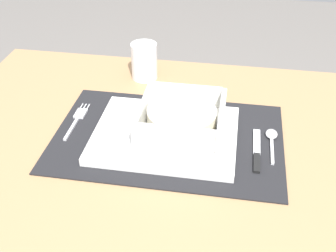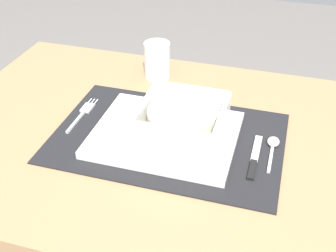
% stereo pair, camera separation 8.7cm
% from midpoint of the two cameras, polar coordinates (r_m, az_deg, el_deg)
% --- Properties ---
extents(dining_table, '(1.01, 0.67, 0.71)m').
position_cam_midpoint_polar(dining_table, '(0.96, 3.30, -6.37)').
color(dining_table, '#A37A51').
rests_on(dining_table, ground).
extents(placemat, '(0.46, 0.31, 0.00)m').
position_cam_midpoint_polar(placemat, '(0.89, 2.81, -1.60)').
color(placemat, black).
rests_on(placemat, dining_table).
extents(serving_plate, '(0.28, 0.23, 0.02)m').
position_cam_midpoint_polar(serving_plate, '(0.88, 2.47, -1.21)').
color(serving_plate, white).
rests_on(serving_plate, placemat).
extents(porridge_bowl, '(0.17, 0.17, 0.06)m').
position_cam_midpoint_polar(porridge_bowl, '(0.87, 4.76, 0.79)').
color(porridge_bowl, white).
rests_on(porridge_bowl, serving_plate).
extents(fork, '(0.02, 0.14, 0.00)m').
position_cam_midpoint_polar(fork, '(0.97, -8.39, 1.72)').
color(fork, silver).
rests_on(fork, placemat).
extents(spoon, '(0.02, 0.11, 0.01)m').
position_cam_midpoint_polar(spoon, '(0.89, 16.25, -2.50)').
color(spoon, silver).
rests_on(spoon, placemat).
extents(butter_knife, '(0.01, 0.14, 0.01)m').
position_cam_midpoint_polar(butter_knife, '(0.85, 14.09, -4.31)').
color(butter_knife, black).
rests_on(butter_knife, placemat).
extents(drinking_glass, '(0.06, 0.06, 0.09)m').
position_cam_midpoint_polar(drinking_glass, '(1.09, 0.88, 8.25)').
color(drinking_glass, white).
rests_on(drinking_glass, dining_table).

